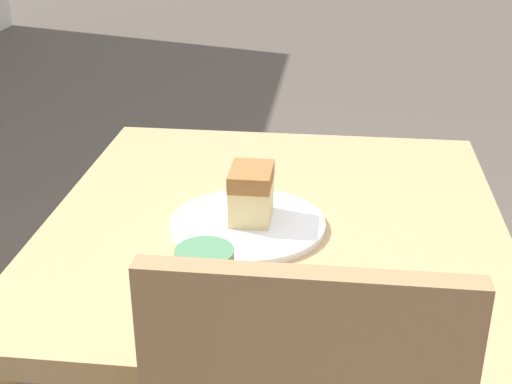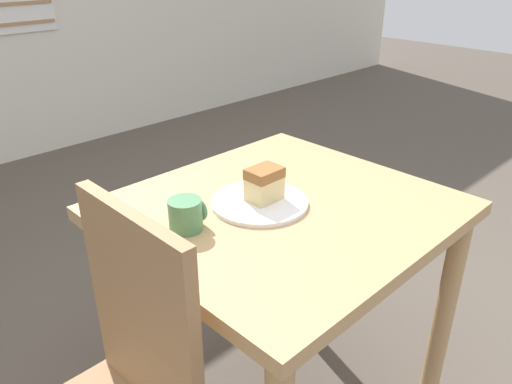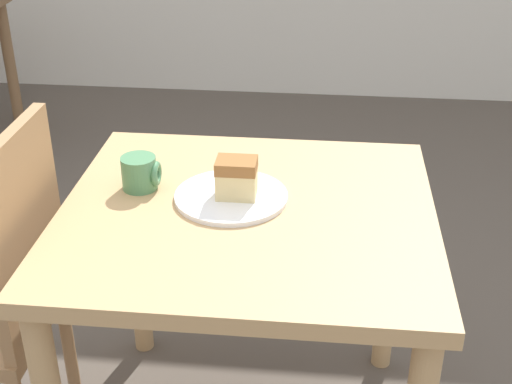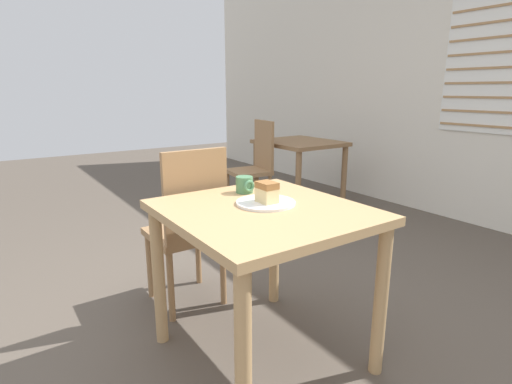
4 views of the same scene
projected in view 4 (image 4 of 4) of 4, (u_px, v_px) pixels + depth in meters
ground_plane at (215, 361)px, 1.89m from camera, size 14.00×14.00×0.00m
dining_table_near at (263, 233)px, 1.78m from camera, size 0.87×0.81×0.75m
dining_table_far at (299, 152)px, 4.36m from camera, size 0.84×0.74×0.71m
chair_near_window at (189, 225)px, 2.27m from camera, size 0.39×0.39×0.95m
chair_far_corner at (255, 164)px, 4.12m from camera, size 0.43×0.43×0.95m
plate at (266, 203)px, 1.81m from camera, size 0.27×0.27×0.01m
cake_slice at (267, 192)px, 1.79m from camera, size 0.09×0.07×0.09m
coffee_mug at (245, 185)px, 2.00m from camera, size 0.09×0.09×0.08m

